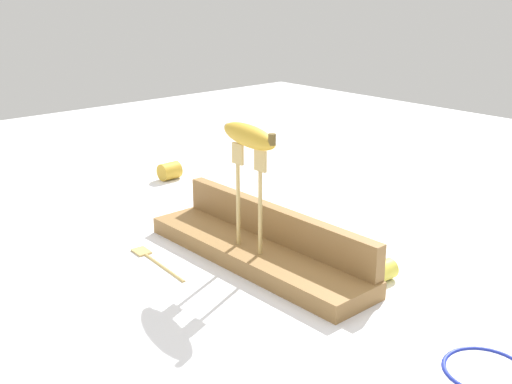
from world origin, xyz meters
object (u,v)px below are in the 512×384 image
Objects in this scene: banana_chunk_far at (170,171)px; banana_raised_center at (249,136)px; wire_coil at (485,370)px; fork_stand_center at (249,189)px; fork_fallen_near at (152,258)px; banana_chunk_near at (381,272)px.

banana_raised_center is at bearing -19.72° from banana_chunk_far.
fork_stand_center is at bearing -178.30° from wire_coil.
fork_stand_center is 1.07× the size of fork_fallen_near.
banana_chunk_far is at bearing 141.99° from fork_fallen_near.
banana_raised_center is 3.07× the size of banana_chunk_far.
banana_chunk_near reaches higher than wire_coil.
fork_stand_center is 0.56m from banana_chunk_far.
fork_stand_center reaches higher than fork_fallen_near.
fork_stand_center reaches higher than banana_chunk_near.
banana_chunk_far is at bearing 174.80° from banana_chunk_near.
fork_stand_center is 0.22m from fork_fallen_near.
wire_coil is (0.95, -0.17, -0.02)m from banana_chunk_far.
fork_stand_center is 3.49× the size of banana_chunk_far.
banana_chunk_far is (-0.70, 0.06, 0.00)m from banana_chunk_near.
fork_fallen_near is 0.49m from banana_chunk_far.
banana_chunk_near reaches higher than fork_fallen_near.
banana_raised_center is at bearing 168.87° from fork_stand_center.
fork_stand_center reaches higher than wire_coil.
banana_chunk_near is (0.32, 0.24, 0.01)m from fork_fallen_near.
banana_chunk_far is (-0.51, 0.18, -0.21)m from banana_raised_center.
fork_stand_center is 0.09m from banana_raised_center.
banana_raised_center reaches higher than fork_fallen_near.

